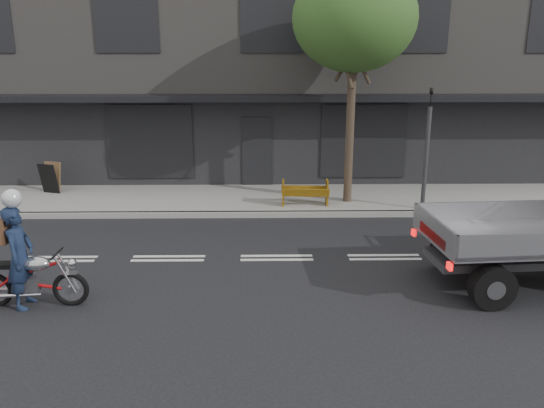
{
  "coord_description": "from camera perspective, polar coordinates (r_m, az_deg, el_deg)",
  "views": [
    {
      "loc": [
        -0.27,
        -10.98,
        4.35
      ],
      "look_at": [
        -0.1,
        0.5,
        1.11
      ],
      "focal_mm": 35.0,
      "sensor_mm": 36.0,
      "label": 1
    }
  ],
  "objects": [
    {
      "name": "building_main",
      "position": [
        22.28,
        -0.18,
        14.88
      ],
      "size": [
        26.0,
        10.0,
        8.0
      ],
      "primitive_type": "cube",
      "color": "slate",
      "rests_on": "ground"
    },
    {
      "name": "traffic_light_pole",
      "position": [
        15.25,
        16.25,
        4.96
      ],
      "size": [
        0.12,
        0.12,
        3.5
      ],
      "color": "#2D2D30",
      "rests_on": "ground"
    },
    {
      "name": "kerb",
      "position": [
        14.72,
        0.22,
        -1.11
      ],
      "size": [
        32.0,
        0.2,
        0.15
      ],
      "primitive_type": "cube",
      "color": "gray",
      "rests_on": "ground"
    },
    {
      "name": "sandwich_board",
      "position": [
        17.93,
        -22.91,
        2.52
      ],
      "size": [
        0.7,
        0.57,
        0.95
      ],
      "primitive_type": null,
      "rotation": [
        0.0,
        0.0,
        -0.34
      ],
      "color": "black",
      "rests_on": "sidewalk"
    },
    {
      "name": "sidewalk",
      "position": [
        16.25,
        0.11,
        0.53
      ],
      "size": [
        32.0,
        3.2,
        0.15
      ],
      "primitive_type": "cube",
      "color": "gray",
      "rests_on": "ground"
    },
    {
      "name": "rider",
      "position": [
        10.32,
        -25.48,
        -5.21
      ],
      "size": [
        0.45,
        0.68,
        1.85
      ],
      "primitive_type": "imported",
      "rotation": [
        0.0,
        0.0,
        1.59
      ],
      "color": "#16223D",
      "rests_on": "ground"
    },
    {
      "name": "street_tree",
      "position": [
        15.41,
        8.85,
        19.05
      ],
      "size": [
        3.4,
        3.4,
        6.74
      ],
      "color": "#382B21",
      "rests_on": "ground"
    },
    {
      "name": "motorcycle",
      "position": [
        10.4,
        -24.46,
        -7.29
      ],
      "size": [
        1.99,
        0.58,
        1.03
      ],
      "rotation": [
        0.0,
        0.0,
        0.01
      ],
      "color": "black",
      "rests_on": "ground"
    },
    {
      "name": "ground",
      "position": [
        11.81,
        0.51,
        -5.83
      ],
      "size": [
        80.0,
        80.0,
        0.0
      ],
      "primitive_type": "plane",
      "color": "black",
      "rests_on": "ground"
    },
    {
      "name": "construction_barrier",
      "position": [
        15.13,
        3.64,
        1.11
      ],
      "size": [
        1.38,
        0.61,
        0.76
      ],
      "primitive_type": null,
      "rotation": [
        0.0,
        0.0,
        -0.05
      ],
      "color": "orange",
      "rests_on": "sidewalk"
    }
  ]
}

